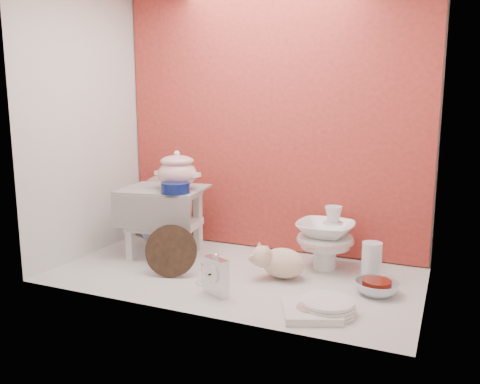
{
  "coord_description": "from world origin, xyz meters",
  "views": [
    {
      "loc": [
        0.97,
        -2.16,
        0.86
      ],
      "look_at": [
        0.02,
        0.02,
        0.42
      ],
      "focal_mm": 36.89,
      "sensor_mm": 36.0,
      "label": 1
    }
  ],
  "objects_px": {
    "blue_white_vase": "(161,226)",
    "crystal_bowl": "(377,288)",
    "floral_platter": "(163,207)",
    "gold_rim_teacup": "(213,271)",
    "plush_pig": "(283,263)",
    "porcelain_tower": "(325,237)",
    "step_stool": "(165,222)",
    "mantel_clock": "(216,275)",
    "soup_tureen": "(177,170)",
    "dinner_plate_stack": "(328,306)"
  },
  "relations": [
    {
      "from": "mantel_clock",
      "to": "crystal_bowl",
      "type": "relative_size",
      "value": 0.99
    },
    {
      "from": "blue_white_vase",
      "to": "plush_pig",
      "type": "bearing_deg",
      "value": -15.76
    },
    {
      "from": "soup_tureen",
      "to": "dinner_plate_stack",
      "type": "distance_m",
      "value": 1.13
    },
    {
      "from": "step_stool",
      "to": "gold_rim_teacup",
      "type": "height_order",
      "value": "step_stool"
    },
    {
      "from": "dinner_plate_stack",
      "to": "step_stool",
      "type": "bearing_deg",
      "value": 158.31
    },
    {
      "from": "floral_platter",
      "to": "gold_rim_teacup",
      "type": "xyz_separation_m",
      "value": [
        0.64,
        -0.56,
        -0.15
      ]
    },
    {
      "from": "plush_pig",
      "to": "mantel_clock",
      "type": "bearing_deg",
      "value": -131.48
    },
    {
      "from": "mantel_clock",
      "to": "gold_rim_teacup",
      "type": "xyz_separation_m",
      "value": [
        -0.09,
        0.14,
        -0.04
      ]
    },
    {
      "from": "plush_pig",
      "to": "step_stool",
      "type": "bearing_deg",
      "value": 163.27
    },
    {
      "from": "floral_platter",
      "to": "blue_white_vase",
      "type": "distance_m",
      "value": 0.18
    },
    {
      "from": "blue_white_vase",
      "to": "gold_rim_teacup",
      "type": "distance_m",
      "value": 0.7
    },
    {
      "from": "crystal_bowl",
      "to": "porcelain_tower",
      "type": "bearing_deg",
      "value": 140.55
    },
    {
      "from": "porcelain_tower",
      "to": "crystal_bowl",
      "type": "bearing_deg",
      "value": -39.45
    },
    {
      "from": "mantel_clock",
      "to": "crystal_bowl",
      "type": "bearing_deg",
      "value": 49.11
    },
    {
      "from": "step_stool",
      "to": "gold_rim_teacup",
      "type": "distance_m",
      "value": 0.54
    },
    {
      "from": "gold_rim_teacup",
      "to": "floral_platter",
      "type": "bearing_deg",
      "value": 138.44
    },
    {
      "from": "crystal_bowl",
      "to": "plush_pig",
      "type": "bearing_deg",
      "value": 177.22
    },
    {
      "from": "mantel_clock",
      "to": "dinner_plate_stack",
      "type": "xyz_separation_m",
      "value": [
        0.5,
        0.01,
        -0.07
      ]
    },
    {
      "from": "step_stool",
      "to": "plush_pig",
      "type": "xyz_separation_m",
      "value": [
        0.74,
        -0.1,
        -0.11
      ]
    },
    {
      "from": "soup_tureen",
      "to": "crystal_bowl",
      "type": "xyz_separation_m",
      "value": [
        1.1,
        -0.12,
        -0.46
      ]
    },
    {
      "from": "floral_platter",
      "to": "mantel_clock",
      "type": "height_order",
      "value": "floral_platter"
    },
    {
      "from": "mantel_clock",
      "to": "porcelain_tower",
      "type": "relative_size",
      "value": 0.57
    },
    {
      "from": "blue_white_vase",
      "to": "mantel_clock",
      "type": "xyz_separation_m",
      "value": [
        0.65,
        -0.56,
        -0.02
      ]
    },
    {
      "from": "soup_tureen",
      "to": "floral_platter",
      "type": "xyz_separation_m",
      "value": [
        -0.28,
        0.28,
        -0.29
      ]
    },
    {
      "from": "soup_tureen",
      "to": "dinner_plate_stack",
      "type": "bearing_deg",
      "value": -23.46
    },
    {
      "from": "floral_platter",
      "to": "plush_pig",
      "type": "height_order",
      "value": "floral_platter"
    },
    {
      "from": "soup_tureen",
      "to": "floral_platter",
      "type": "bearing_deg",
      "value": 135.04
    },
    {
      "from": "floral_platter",
      "to": "porcelain_tower",
      "type": "xyz_separation_m",
      "value": [
        1.08,
        -0.15,
        -0.03
      ]
    },
    {
      "from": "soup_tureen",
      "to": "dinner_plate_stack",
      "type": "height_order",
      "value": "soup_tureen"
    },
    {
      "from": "gold_rim_teacup",
      "to": "porcelain_tower",
      "type": "distance_m",
      "value": 0.61
    },
    {
      "from": "step_stool",
      "to": "dinner_plate_stack",
      "type": "bearing_deg",
      "value": -30.95
    },
    {
      "from": "mantel_clock",
      "to": "step_stool",
      "type": "bearing_deg",
      "value": 165.97
    },
    {
      "from": "dinner_plate_stack",
      "to": "porcelain_tower",
      "type": "relative_size",
      "value": 0.68
    },
    {
      "from": "step_stool",
      "to": "porcelain_tower",
      "type": "bearing_deg",
      "value": -1.24
    },
    {
      "from": "plush_pig",
      "to": "floral_platter",
      "type": "bearing_deg",
      "value": 148.79
    },
    {
      "from": "plush_pig",
      "to": "dinner_plate_stack",
      "type": "height_order",
      "value": "plush_pig"
    },
    {
      "from": "gold_rim_teacup",
      "to": "crystal_bowl",
      "type": "distance_m",
      "value": 0.76
    },
    {
      "from": "floral_platter",
      "to": "crystal_bowl",
      "type": "bearing_deg",
      "value": -16.28
    },
    {
      "from": "floral_platter",
      "to": "gold_rim_teacup",
      "type": "distance_m",
      "value": 0.86
    },
    {
      "from": "dinner_plate_stack",
      "to": "porcelain_tower",
      "type": "distance_m",
      "value": 0.57
    },
    {
      "from": "soup_tureen",
      "to": "crystal_bowl",
      "type": "height_order",
      "value": "soup_tureen"
    },
    {
      "from": "soup_tureen",
      "to": "step_stool",
      "type": "bearing_deg",
      "value": 179.09
    },
    {
      "from": "dinner_plate_stack",
      "to": "crystal_bowl",
      "type": "distance_m",
      "value": 0.33
    },
    {
      "from": "step_stool",
      "to": "floral_platter",
      "type": "bearing_deg",
      "value": 115.19
    },
    {
      "from": "crystal_bowl",
      "to": "soup_tureen",
      "type": "bearing_deg",
      "value": 173.66
    },
    {
      "from": "mantel_clock",
      "to": "plush_pig",
      "type": "bearing_deg",
      "value": 82.0
    },
    {
      "from": "blue_white_vase",
      "to": "crystal_bowl",
      "type": "relative_size",
      "value": 1.23
    },
    {
      "from": "step_stool",
      "to": "dinner_plate_stack",
      "type": "distance_m",
      "value": 1.12
    },
    {
      "from": "soup_tureen",
      "to": "blue_white_vase",
      "type": "bearing_deg",
      "value": 145.66
    },
    {
      "from": "floral_platter",
      "to": "gold_rim_teacup",
      "type": "relative_size",
      "value": 3.54
    }
  ]
}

